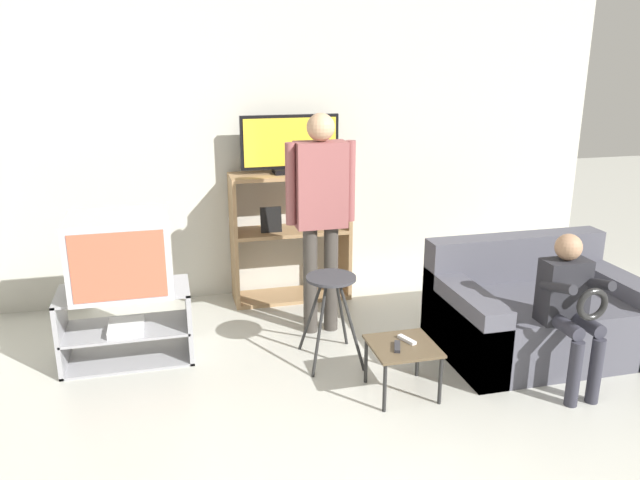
{
  "coord_description": "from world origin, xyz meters",
  "views": [
    {
      "loc": [
        -0.78,
        -2.13,
        2.12
      ],
      "look_at": [
        0.2,
        1.77,
        0.9
      ],
      "focal_mm": 35.0,
      "sensor_mm": 36.0,
      "label": 1
    }
  ],
  "objects_px": {
    "media_shelf": "(290,236)",
    "folding_stool": "(331,293)",
    "television_flat": "(290,146)",
    "couch": "(536,314)",
    "person_seated_child": "(570,301)",
    "television_main": "(121,254)",
    "tv_stand": "(127,326)",
    "snack_table": "(403,351)",
    "remote_control_black": "(397,347)",
    "remote_control_white": "(407,340)",
    "person_standing_adult": "(321,203)"
  },
  "relations": [
    {
      "from": "media_shelf",
      "to": "folding_stool",
      "type": "relative_size",
      "value": 1.77
    },
    {
      "from": "television_flat",
      "to": "couch",
      "type": "relative_size",
      "value": 0.58
    },
    {
      "from": "person_seated_child",
      "to": "television_main",
      "type": "bearing_deg",
      "value": 158.75
    },
    {
      "from": "media_shelf",
      "to": "tv_stand",
      "type": "bearing_deg",
      "value": -147.34
    },
    {
      "from": "snack_table",
      "to": "couch",
      "type": "xyz_separation_m",
      "value": [
        1.19,
        0.36,
        -0.03
      ]
    },
    {
      "from": "television_flat",
      "to": "remote_control_black",
      "type": "relative_size",
      "value": 5.79
    },
    {
      "from": "television_main",
      "to": "snack_table",
      "type": "distance_m",
      "value": 2.0
    },
    {
      "from": "snack_table",
      "to": "remote_control_white",
      "type": "relative_size",
      "value": 2.87
    },
    {
      "from": "media_shelf",
      "to": "remote_control_black",
      "type": "relative_size",
      "value": 7.85
    },
    {
      "from": "television_main",
      "to": "person_seated_child",
      "type": "relative_size",
      "value": 0.65
    },
    {
      "from": "television_main",
      "to": "remote_control_white",
      "type": "xyz_separation_m",
      "value": [
        1.76,
        -0.86,
        -0.45
      ]
    },
    {
      "from": "remote_control_white",
      "to": "person_seated_child",
      "type": "distance_m",
      "value": 1.06
    },
    {
      "from": "couch",
      "to": "person_seated_child",
      "type": "height_order",
      "value": "person_seated_child"
    },
    {
      "from": "remote_control_black",
      "to": "tv_stand",
      "type": "bearing_deg",
      "value": 171.48
    },
    {
      "from": "tv_stand",
      "to": "couch",
      "type": "height_order",
      "value": "couch"
    },
    {
      "from": "snack_table",
      "to": "couch",
      "type": "distance_m",
      "value": 1.24
    },
    {
      "from": "media_shelf",
      "to": "folding_stool",
      "type": "height_order",
      "value": "media_shelf"
    },
    {
      "from": "media_shelf",
      "to": "couch",
      "type": "relative_size",
      "value": 0.79
    },
    {
      "from": "media_shelf",
      "to": "remote_control_white",
      "type": "bearing_deg",
      "value": -76.84
    },
    {
      "from": "television_main",
      "to": "folding_stool",
      "type": "bearing_deg",
      "value": -14.09
    },
    {
      "from": "television_flat",
      "to": "tv_stand",
      "type": "bearing_deg",
      "value": -147.15
    },
    {
      "from": "television_main",
      "to": "remote_control_black",
      "type": "distance_m",
      "value": 1.96
    },
    {
      "from": "television_flat",
      "to": "person_seated_child",
      "type": "height_order",
      "value": "television_flat"
    },
    {
      "from": "media_shelf",
      "to": "remote_control_black",
      "type": "bearing_deg",
      "value": -80.25
    },
    {
      "from": "remote_control_white",
      "to": "person_seated_child",
      "type": "height_order",
      "value": "person_seated_child"
    },
    {
      "from": "tv_stand",
      "to": "television_flat",
      "type": "height_order",
      "value": "television_flat"
    },
    {
      "from": "television_flat",
      "to": "folding_stool",
      "type": "relative_size",
      "value": 1.31
    },
    {
      "from": "media_shelf",
      "to": "remote_control_white",
      "type": "xyz_separation_m",
      "value": [
        0.41,
        -1.74,
        -0.23
      ]
    },
    {
      "from": "couch",
      "to": "person_seated_child",
      "type": "bearing_deg",
      "value": -104.19
    },
    {
      "from": "remote_control_black",
      "to": "person_seated_child",
      "type": "height_order",
      "value": "person_seated_child"
    },
    {
      "from": "television_main",
      "to": "person_seated_child",
      "type": "bearing_deg",
      "value": -21.25
    },
    {
      "from": "couch",
      "to": "remote_control_black",
      "type": "bearing_deg",
      "value": -162.14
    },
    {
      "from": "media_shelf",
      "to": "remote_control_black",
      "type": "height_order",
      "value": "media_shelf"
    },
    {
      "from": "tv_stand",
      "to": "television_flat",
      "type": "xyz_separation_m",
      "value": [
        1.37,
        0.89,
        1.1
      ]
    },
    {
      "from": "television_main",
      "to": "media_shelf",
      "type": "relative_size",
      "value": 0.59
    },
    {
      "from": "television_main",
      "to": "person_seated_child",
      "type": "xyz_separation_m",
      "value": [
        2.77,
        -1.08,
        -0.19
      ]
    },
    {
      "from": "tv_stand",
      "to": "person_seated_child",
      "type": "xyz_separation_m",
      "value": [
        2.78,
        -1.08,
        0.34
      ]
    },
    {
      "from": "folding_stool",
      "to": "remote_control_black",
      "type": "height_order",
      "value": "folding_stool"
    },
    {
      "from": "television_flat",
      "to": "folding_stool",
      "type": "bearing_deg",
      "value": -88.76
    },
    {
      "from": "tv_stand",
      "to": "television_main",
      "type": "distance_m",
      "value": 0.54
    },
    {
      "from": "person_standing_adult",
      "to": "tv_stand",
      "type": "bearing_deg",
      "value": -174.29
    },
    {
      "from": "television_main",
      "to": "person_standing_adult",
      "type": "distance_m",
      "value": 1.47
    },
    {
      "from": "tv_stand",
      "to": "remote_control_white",
      "type": "xyz_separation_m",
      "value": [
        1.77,
        -0.86,
        0.09
      ]
    },
    {
      "from": "remote_control_white",
      "to": "tv_stand",
      "type": "bearing_deg",
      "value": 132.62
    },
    {
      "from": "television_main",
      "to": "remote_control_white",
      "type": "bearing_deg",
      "value": -25.92
    },
    {
      "from": "television_main",
      "to": "television_flat",
      "type": "distance_m",
      "value": 1.73
    },
    {
      "from": "couch",
      "to": "television_flat",
      "type": "bearing_deg",
      "value": 137.15
    },
    {
      "from": "snack_table",
      "to": "remote_control_black",
      "type": "distance_m",
      "value": 0.08
    },
    {
      "from": "television_main",
      "to": "couch",
      "type": "bearing_deg",
      "value": -10.43
    },
    {
      "from": "tv_stand",
      "to": "folding_stool",
      "type": "distance_m",
      "value": 1.47
    }
  ]
}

